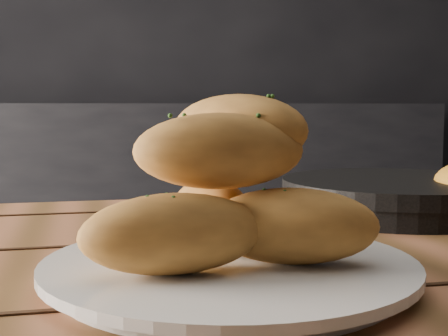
{
  "coord_description": "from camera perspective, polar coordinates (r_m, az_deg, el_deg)",
  "views": [
    {
      "loc": [
        -0.15,
        -1.07,
        0.89
      ],
      "look_at": [
        -0.03,
        -0.57,
        0.84
      ],
      "focal_mm": 50.0,
      "sensor_mm": 36.0,
      "label": 1
    }
  ],
  "objects": [
    {
      "name": "back_wall",
      "position": [
        3.11,
        -10.07,
        14.13
      ],
      "size": [
        4.0,
        0.04,
        2.7
      ],
      "primitive_type": "cube",
      "color": "black",
      "rests_on": "ground"
    },
    {
      "name": "counter",
      "position": [
        2.81,
        -9.48,
        -3.39
      ],
      "size": [
        2.8,
        0.6,
        0.9
      ],
      "primitive_type": "cube",
      "color": "black",
      "rests_on": "ground"
    },
    {
      "name": "plate",
      "position": [
        0.51,
        0.5,
        -9.3
      ],
      "size": [
        0.3,
        0.3,
        0.02
      ],
      "color": "white",
      "rests_on": "table"
    },
    {
      "name": "bread_rolls",
      "position": [
        0.5,
        0.28,
        -2.09
      ],
      "size": [
        0.24,
        0.19,
        0.13
      ],
      "color": "#C88937",
      "rests_on": "plate"
    },
    {
      "name": "skillet",
      "position": [
        0.85,
        15.45,
        -2.4
      ],
      "size": [
        0.42,
        0.3,
        0.05
      ],
      "color": "black",
      "rests_on": "table"
    }
  ]
}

